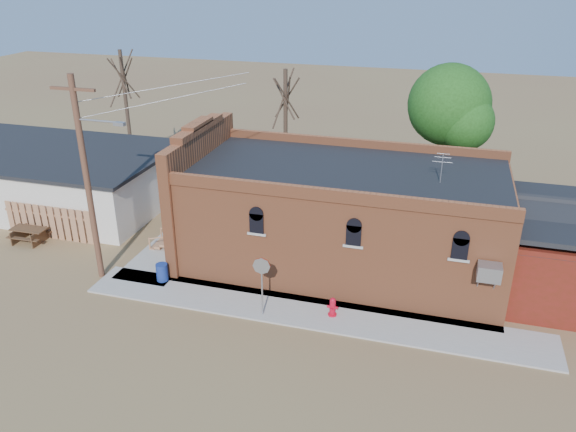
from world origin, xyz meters
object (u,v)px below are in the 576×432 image
(stop_sign, at_px, (262,271))
(brick_bar, at_px, (337,216))
(utility_pole, at_px, (87,177))
(picnic_table, at_px, (30,233))
(trash_barrel, at_px, (162,272))
(fire_hydrant, at_px, (333,307))

(stop_sign, bearing_deg, brick_bar, 87.76)
(utility_pole, distance_m, picnic_table, 7.20)
(trash_barrel, height_order, picnic_table, trash_barrel)
(fire_hydrant, bearing_deg, stop_sign, -153.06)
(brick_bar, xyz_separation_m, utility_pole, (-9.79, -4.29, 2.43))
(utility_pole, bearing_deg, stop_sign, -7.16)
(fire_hydrant, height_order, trash_barrel, fire_hydrant)
(brick_bar, height_order, stop_sign, brick_bar)
(utility_pole, height_order, picnic_table, utility_pole)
(brick_bar, xyz_separation_m, stop_sign, (-1.86, -5.29, -0.29))
(fire_hydrant, bearing_deg, utility_pole, -169.52)
(utility_pole, bearing_deg, trash_barrel, 6.02)
(fire_hydrant, height_order, stop_sign, stop_sign)
(fire_hydrant, bearing_deg, brick_bar, 112.27)
(brick_bar, bearing_deg, picnic_table, -171.43)
(brick_bar, height_order, fire_hydrant, brick_bar)
(trash_barrel, bearing_deg, utility_pole, -173.98)
(utility_pole, distance_m, fire_hydrant, 11.46)
(brick_bar, distance_m, trash_barrel, 8.22)
(utility_pole, relative_size, stop_sign, 3.52)
(utility_pole, distance_m, stop_sign, 8.45)
(fire_hydrant, relative_size, stop_sign, 0.31)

